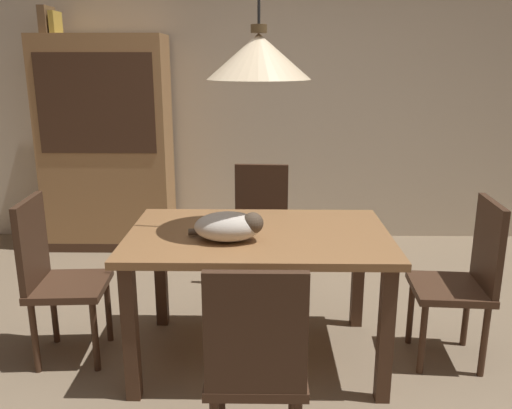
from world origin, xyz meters
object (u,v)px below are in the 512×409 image
chair_right_side (465,275)px  book_yellow_short (56,23)px  chair_far_back (260,225)px  chair_near_front (256,362)px  dining_table (259,250)px  pendant_lamp (259,56)px  book_brown_thick (47,20)px  hutch_bookcase (107,149)px  cat_sleeping (230,226)px  chair_left_side (54,273)px

chair_right_side → book_yellow_short: (-2.83, 1.90, 1.43)m
chair_far_back → chair_near_front: 1.76m
dining_table → book_yellow_short: book_yellow_short is taller
pendant_lamp → book_brown_thick: bearing=133.1°
hutch_bookcase → book_brown_thick: book_brown_thick is taller
dining_table → book_brown_thick: size_ratio=5.83×
chair_far_back → chair_near_front: bearing=-90.1°
cat_sleeping → book_brown_thick: size_ratio=1.63×
chair_far_back → book_yellow_short: 2.45m
chair_far_back → pendant_lamp: bearing=-90.3°
chair_left_side → chair_far_back: same height
pendant_lamp → book_brown_thick: (-1.77, 1.89, 0.30)m
chair_left_side → chair_far_back: size_ratio=1.00×
chair_left_side → pendant_lamp: 1.61m
chair_left_side → cat_sleeping: (0.98, -0.13, 0.32)m
chair_far_back → book_brown_thick: book_brown_thick is taller
dining_table → chair_left_side: bearing=-179.8°
chair_left_side → cat_sleeping: 1.04m
chair_right_side → hutch_bookcase: hutch_bookcase is taller
chair_far_back → book_yellow_short: size_ratio=4.65×
chair_near_front → book_brown_thick: (-1.77, 2.77, 1.45)m
dining_table → hutch_bookcase: hutch_bookcase is taller
book_brown_thick → book_yellow_short: book_brown_thick is taller
dining_table → chair_right_side: 1.14m
chair_right_side → book_brown_thick: size_ratio=3.88×
chair_far_back → cat_sleeping: size_ratio=2.38×
chair_right_side → hutch_bookcase: (-2.48, 1.90, 0.38)m
hutch_bookcase → book_yellow_short: 1.11m
chair_left_side → hutch_bookcase: 1.95m
dining_table → book_yellow_short: (-1.70, 1.89, 1.29)m
hutch_bookcase → book_brown_thick: bearing=179.8°
dining_table → hutch_bookcase: size_ratio=0.76×
cat_sleeping → book_brown_thick: (-1.63, 2.03, 1.13)m
book_yellow_short → book_brown_thick: bearing=180.0°
chair_near_front → pendant_lamp: pendant_lamp is taller
book_yellow_short → chair_near_front: bearing=-58.4°
chair_near_front → cat_sleeping: 0.82m
chair_near_front → book_brown_thick: bearing=122.6°
chair_right_side → chair_left_side: bearing=180.0°
chair_far_back → book_yellow_short: (-1.71, 1.01, 1.43)m
chair_left_side → chair_near_front: 1.43m
chair_near_front → chair_right_side: same height
dining_table → chair_near_front: (0.00, -0.88, -0.14)m
dining_table → chair_near_front: chair_near_front is taller
chair_left_side → chair_right_side: size_ratio=1.00×
chair_right_side → cat_sleeping: (-1.27, -0.13, 0.32)m
hutch_bookcase → book_yellow_short: size_ratio=9.25×
chair_near_front → book_brown_thick: 3.59m
chair_near_front → hutch_bookcase: 3.11m
dining_table → cat_sleeping: bearing=-136.8°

